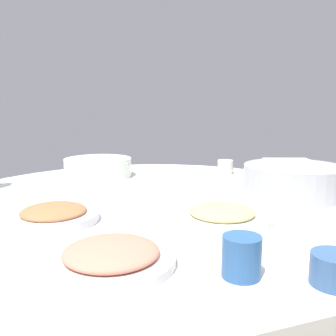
{
  "coord_description": "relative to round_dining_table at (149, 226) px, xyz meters",
  "views": [
    {
      "loc": [
        -0.0,
        1.09,
        1.04
      ],
      "look_at": [
        -0.07,
        -0.11,
        0.83
      ],
      "focal_mm": 39.64,
      "sensor_mm": 36.0,
      "label": 1
    }
  ],
  "objects": [
    {
      "name": "dish_noodles",
      "position": [
        -0.18,
        0.21,
        0.1
      ],
      "size": [
        0.25,
        0.25,
        0.04
      ],
      "color": "silver",
      "rests_on": "round_dining_table"
    },
    {
      "name": "dish_tofu_braise",
      "position": [
        0.24,
        0.18,
        0.1
      ],
      "size": [
        0.22,
        0.22,
        0.04
      ],
      "color": "silver",
      "rests_on": "round_dining_table"
    },
    {
      "name": "tea_cup_far",
      "position": [
        -0.3,
        0.54,
        0.11
      ],
      "size": [
        0.08,
        0.08,
        0.05
      ],
      "primitive_type": "cylinder",
      "color": "#385C8D",
      "rests_on": "round_dining_table"
    },
    {
      "name": "tea_cup_near",
      "position": [
        -0.16,
        0.5,
        0.12
      ],
      "size": [
        0.07,
        0.07,
        0.07
      ],
      "primitive_type": "cylinder",
      "color": "#2D5B94",
      "rests_on": "round_dining_table"
    },
    {
      "name": "soup_bowl",
      "position": [
        0.2,
        -0.39,
        0.12
      ],
      "size": [
        0.27,
        0.27,
        0.07
      ],
      "color": "white",
      "rests_on": "round_dining_table"
    },
    {
      "name": "tea_cup_side",
      "position": [
        -0.32,
        -0.41,
        0.11
      ],
      "size": [
        0.06,
        0.06,
        0.06
      ],
      "primitive_type": "cylinder",
      "color": "beige",
      "rests_on": "round_dining_table"
    },
    {
      "name": "round_dining_table",
      "position": [
        0.0,
        0.0,
        0.0
      ],
      "size": [
        1.36,
        1.36,
        0.74
      ],
      "color": "#99999E",
      "rests_on": "ground"
    },
    {
      "name": "rice_bowl",
      "position": [
        -0.46,
        -0.05,
        0.13
      ],
      "size": [
        0.31,
        0.31,
        0.11
      ],
      "color": "#B2B5BA",
      "rests_on": "round_dining_table"
    },
    {
      "name": "dish_shrimp",
      "position": [
        0.07,
        0.45,
        0.1
      ],
      "size": [
        0.24,
        0.24,
        0.04
      ],
      "color": "silver",
      "rests_on": "round_dining_table"
    }
  ]
}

